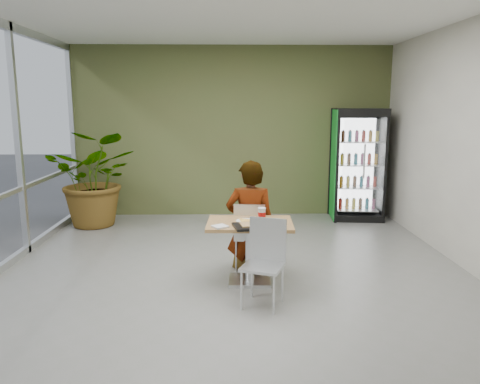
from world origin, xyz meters
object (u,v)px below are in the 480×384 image
Objects in this scene: potted_plant at (96,179)px; chair_near at (265,255)px; soda_cup at (262,215)px; dining_table at (250,240)px; seated_woman at (250,227)px; cafeteria_tray at (254,226)px; chair_far at (250,231)px; beverage_fridge at (358,164)px.

chair_near is at bearing -51.34° from potted_plant.
dining_table is at bearing -172.66° from soda_cup.
seated_woman reaches higher than dining_table.
seated_woman is 10.34× the size of soda_cup.
cafeteria_tray is at bearing -111.77° from soda_cup.
soda_cup is 3.88m from potted_plant.
dining_table is at bearing 124.44° from chair_near.
seated_woman is (0.01, 0.04, 0.04)m from chair_far.
seated_woman is (-0.11, 1.06, 0.03)m from chair_near.
cafeteria_tray is at bearing -79.92° from dining_table.
chair_far is 0.51× the size of seated_woman.
seated_woman is 3.47m from beverage_fridge.
chair_far is 0.72m from cafeteria_tray.
dining_table is 0.44m from chair_far.
chair_near is 0.66m from soda_cup.
soda_cup is at bearing -45.82° from potted_plant.
potted_plant reaches higher than chair_near.
potted_plant is (-2.56, 2.80, 0.30)m from dining_table.
cafeteria_tray reaches higher than dining_table.
chair_near reaches higher than chair_far.
chair_far is at bearing -122.44° from beverage_fridge.
seated_woman is 0.84× the size of beverage_fridge.
seated_woman reaches higher than cafeteria_tray.
potted_plant is (-2.70, 3.37, 0.30)m from chair_near.
chair_far is 0.43× the size of beverage_fridge.
seated_woman is at bearing -96.61° from chair_far.
chair_far is at bearing 91.82° from cafeteria_tray.
cafeteria_tray is at bearing 126.77° from chair_near.
seated_woman is 1.03× the size of potted_plant.
seated_woman is (0.03, 0.49, 0.03)m from dining_table.
beverage_fridge is 1.22× the size of potted_plant.
cafeteria_tray is (-0.10, -0.25, -0.07)m from soda_cup.
potted_plant is at bearing -36.62° from chair_far.
seated_woman is at bearing 90.97° from cafeteria_tray.
dining_table is 0.33m from soda_cup.
chair_near is at bearing 102.42° from chair_far.
chair_far is 3.52m from beverage_fridge.
beverage_fridge reaches higher than seated_woman.
seated_woman is at bearing -122.76° from beverage_fridge.
beverage_fridge is at bearing 55.96° from dining_table.
seated_woman is at bearing 116.77° from chair_near.
beverage_fridge is (2.11, 3.43, 0.26)m from cafeteria_tray.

